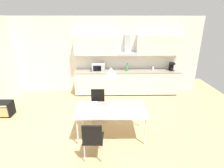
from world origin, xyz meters
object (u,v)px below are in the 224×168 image
Objects in this scene: microwave at (99,67)px; guitar_amp at (3,109)px; coffee_maker at (172,66)px; pendant_lamp at (111,72)px; chair_near_left at (93,138)px; dining_table at (111,111)px; bottle_white at (153,68)px; bottle_green at (127,68)px; chair_far_left at (98,102)px.

guitar_amp is (-2.77, -1.64, -0.83)m from microwave.
pendant_lamp is at bearing -130.76° from coffee_maker.
dining_table is at bearing 65.09° from chair_near_left.
bottle_white is 0.68× the size of bottle_green.
chair_far_left is (-1.98, -1.88, -0.46)m from bottle_white.
chair_near_left reaches higher than dining_table.
bottle_green is 3.60m from chair_near_left.
coffee_maker reaches higher than bottle_white.
bottle_white is at bearing 58.96° from dining_table.
bottle_white is (2.05, 0.03, -0.05)m from microwave.
coffee_maker is at bearing 52.39° from chair_near_left.
bottle_green is 2.13m from chair_far_left.
pendant_lamp is (0.44, -2.65, 0.58)m from microwave.
chair_far_left is at bearing -4.20° from guitar_amp.
chair_near_left is (-1.98, -3.48, -0.46)m from bottle_white.
pendant_lamp reaches higher than dining_table.
bottle_white is 5.16m from guitar_amp.
microwave reaches higher than dining_table.
dining_table is (-1.61, -2.68, -0.31)m from bottle_white.
pendant_lamp is (-2.31, -2.67, 0.57)m from coffee_maker.
dining_table is at bearing -65.20° from chair_far_left.
microwave is 0.55× the size of chair_near_left.
chair_far_left is at bearing -136.57° from bottle_white.
chair_near_left is 2.72× the size of pendant_lamp.
coffee_maker is 0.34× the size of chair_far_left.
bottle_white reaches higher than guitar_amp.
bottle_green is at bearing 76.38° from pendant_lamp.
coffee_maker is at bearing 2.05° from bottle_green.
bottle_green is 0.18× the size of dining_table.
pendant_lamp is at bearing -65.20° from chair_far_left.
bottle_green is 0.57× the size of guitar_amp.
chair_far_left is (-2.68, -1.87, -0.53)m from coffee_maker.
pendant_lamp reaches higher than microwave.
bottle_green is 4.24m from guitar_amp.
coffee_maker is 1.67m from bottle_green.
chair_near_left is 1.67× the size of guitar_amp.
bottle_white is 3.14m from dining_table.
coffee_maker is 1.47× the size of bottle_white.
chair_near_left is at bearing -127.61° from coffee_maker.
microwave reaches higher than guitar_amp.
pendant_lamp reaches higher than bottle_white.
dining_table is (-2.31, -2.67, -0.38)m from coffee_maker.
chair_far_left is 2.86m from guitar_amp.
guitar_amp is (-5.51, -1.66, -0.84)m from coffee_maker.
chair_far_left is 1.60m from chair_near_left.
bottle_green reaches higher than bottle_white.
pendant_lamp is (0.37, 0.80, 1.10)m from chair_near_left.
bottle_white reaches higher than chair_near_left.
microwave is 2.75m from pendant_lamp.
bottle_green reaches higher than guitar_amp.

